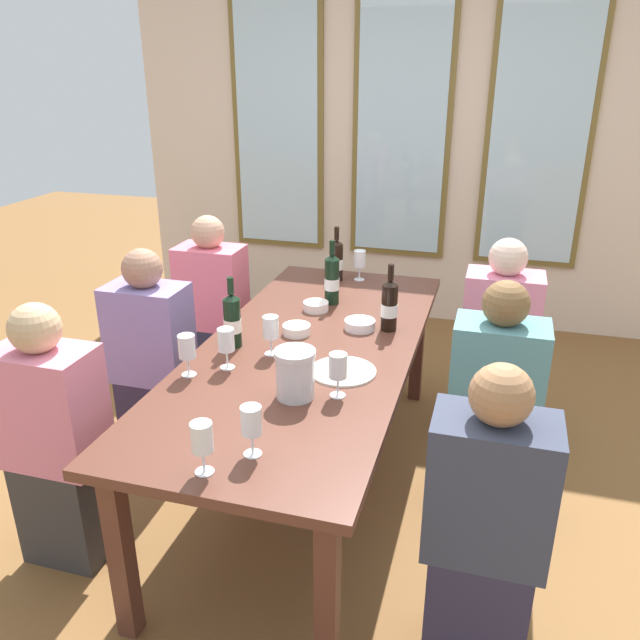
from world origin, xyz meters
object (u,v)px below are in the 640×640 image
seated_person_1 (493,411)px  seated_person_2 (56,444)px  white_plate_0 (343,371)px  wine_bottle_2 (232,320)px  wine_glass_4 (202,438)px  seated_person_3 (485,530)px  seated_person_4 (213,313)px  wine_bottle_1 (336,260)px  wine_glass_5 (187,349)px  metal_pitcher (295,374)px  wine_bottle_3 (389,305)px  seated_person_0 (153,363)px  wine_glass_1 (271,328)px  tasting_bowl_1 (297,329)px  seated_person_5 (498,348)px  wine_glass_2 (251,423)px  wine_glass_0 (226,341)px  tasting_bowl_2 (316,306)px  dining_table (309,361)px  wine_glass_6 (338,367)px  tasting_bowl_0 (360,325)px  wine_bottle_0 (332,279)px  wine_glass_3 (360,259)px

seated_person_1 → seated_person_2: bearing=-155.8°
white_plate_0 → wine_bottle_2: size_ratio=0.85×
wine_glass_4 → seated_person_1: size_ratio=0.16×
seated_person_3 → seated_person_4: (-1.63, 1.48, 0.00)m
seated_person_4 → wine_glass_4: bearing=-65.4°
wine_bottle_1 → wine_glass_5: wine_bottle_1 is taller
metal_pitcher → wine_bottle_3: 0.76m
wine_bottle_3 → seated_person_0: bearing=-167.6°
white_plate_0 → seated_person_4: 1.41m
wine_glass_1 → seated_person_2: size_ratio=0.16×
tasting_bowl_1 → seated_person_4: seated_person_4 is taller
wine_glass_4 → seated_person_5: seated_person_5 is taller
wine_glass_2 → tasting_bowl_1: bearing=99.8°
wine_glass_2 → seated_person_3: size_ratio=0.16×
wine_bottle_3 → tasting_bowl_1: bearing=-157.0°
seated_person_1 → seated_person_2: size_ratio=1.00×
wine_glass_4 → wine_glass_0: bearing=108.2°
wine_bottle_1 → seated_person_4: 0.80m
tasting_bowl_2 → seated_person_3: 1.50m
wine_bottle_2 → seated_person_1: (1.13, 0.12, -0.34)m
wine_glass_1 → seated_person_1: size_ratio=0.16×
seated_person_2 → seated_person_1: bearing=24.2°
tasting_bowl_1 → wine_glass_2: (0.17, -0.96, 0.09)m
seated_person_1 → seated_person_2: (-1.63, -0.73, 0.00)m
dining_table → metal_pitcher: bearing=-79.0°
white_plate_0 → wine_glass_6: 0.23m
wine_bottle_3 → wine_bottle_1: bearing=123.5°
white_plate_0 → seated_person_4: (-1.03, 0.94, -0.22)m
tasting_bowl_0 → seated_person_5: 0.81m
seated_person_1 → wine_bottle_0: bearing=149.0°
wine_glass_2 → wine_glass_6: 0.48m
tasting_bowl_1 → seated_person_4: 0.98m
wine_bottle_0 → wine_bottle_2: (-0.28, -0.63, -0.01)m
wine_glass_1 → seated_person_1: bearing=9.3°
seated_person_2 → metal_pitcher: bearing=15.7°
tasting_bowl_1 → wine_glass_1: wine_glass_1 is taller
white_plate_0 → seated_person_0: size_ratio=0.24×
tasting_bowl_1 → wine_glass_3: wine_glass_3 is taller
wine_glass_0 → wine_glass_6: (0.49, -0.10, 0.00)m
tasting_bowl_1 → wine_glass_3: size_ratio=0.74×
dining_table → seated_person_3: seated_person_3 is taller
wine_bottle_2 → wine_glass_1: (0.19, -0.04, -0.00)m
wine_glass_2 → seated_person_4: 1.85m
wine_glass_1 → wine_glass_0: bearing=-126.5°
wine_bottle_1 → wine_bottle_2: 1.03m
wine_bottle_2 → wine_glass_2: size_ratio=1.83×
wine_bottle_1 → wine_glass_5: (-0.26, -1.32, -0.00)m
wine_bottle_0 → wine_glass_0: size_ratio=1.93×
wine_glass_1 → seated_person_2: seated_person_2 is taller
metal_pitcher → wine_glass_3: metal_pitcher is taller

